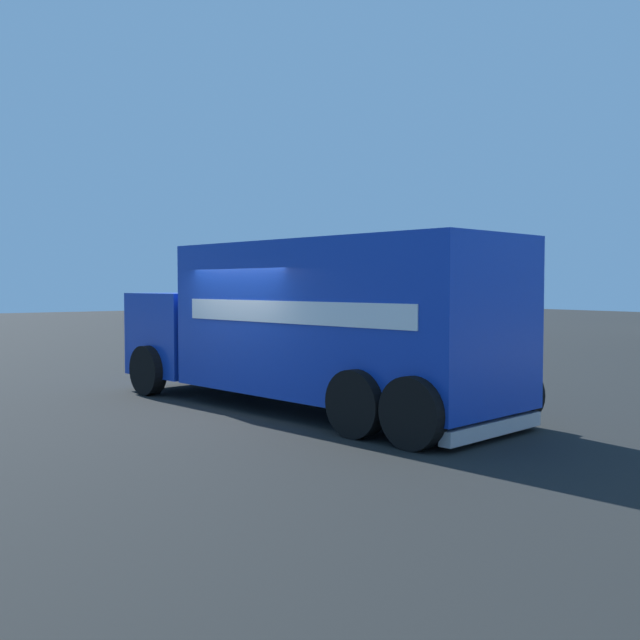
{
  "coord_description": "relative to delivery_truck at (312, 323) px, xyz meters",
  "views": [
    {
      "loc": [
        10.96,
        -6.57,
        2.21
      ],
      "look_at": [
        0.27,
        1.15,
        1.58
      ],
      "focal_mm": 40.74,
      "sensor_mm": 36.0,
      "label": 1
    }
  ],
  "objects": [
    {
      "name": "ground_plane",
      "position": [
        -0.44,
        -0.86,
        -1.54
      ],
      "size": [
        100.0,
        100.0,
        0.0
      ],
      "primitive_type": "plane",
      "color": "black"
    },
    {
      "name": "delivery_truck",
      "position": [
        0.0,
        0.0,
        0.0
      ],
      "size": [
        8.6,
        3.84,
        2.96
      ],
      "color": "#1438AD",
      "rests_on": "ground"
    }
  ]
}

